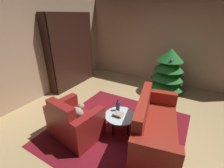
% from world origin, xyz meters
% --- Properties ---
extents(ground_plane, '(6.48, 6.48, 0.00)m').
position_xyz_m(ground_plane, '(0.00, 0.00, 0.00)').
color(ground_plane, tan).
extents(wall_back, '(5.37, 0.06, 2.69)m').
position_xyz_m(wall_back, '(0.00, 2.73, 1.34)').
color(wall_back, tan).
rests_on(wall_back, ground).
extents(wall_left, '(0.06, 5.52, 2.69)m').
position_xyz_m(wall_left, '(-2.66, 0.00, 1.34)').
color(wall_left, tan).
rests_on(wall_left, ground).
extents(area_rug, '(2.58, 2.58, 0.01)m').
position_xyz_m(area_rug, '(-0.07, -0.28, 0.00)').
color(area_rug, maroon).
rests_on(area_rug, ground).
extents(bookshelf_unit, '(0.32, 1.74, 2.25)m').
position_xyz_m(bookshelf_unit, '(-2.42, 1.13, 1.08)').
color(bookshelf_unit, black).
rests_on(bookshelf_unit, ground).
extents(armchair_red, '(1.03, 0.82, 0.85)m').
position_xyz_m(armchair_red, '(-0.71, -0.84, 0.31)').
color(armchair_red, maroon).
rests_on(armchair_red, ground).
extents(couch_red, '(1.03, 1.83, 0.89)m').
position_xyz_m(couch_red, '(0.65, -0.20, 0.30)').
color(couch_red, maroon).
rests_on(couch_red, ground).
extents(coffee_table, '(0.61, 0.61, 0.42)m').
position_xyz_m(coffee_table, '(0.02, -0.32, 0.37)').
color(coffee_table, black).
rests_on(coffee_table, ground).
extents(book_stack_on_table, '(0.20, 0.15, 0.06)m').
position_xyz_m(book_stack_on_table, '(-0.02, -0.36, 0.45)').
color(book_stack_on_table, red).
rests_on(book_stack_on_table, coffee_table).
extents(bottle_on_table, '(0.08, 0.08, 0.26)m').
position_xyz_m(bottle_on_table, '(-0.10, -0.20, 0.52)').
color(bottle_on_table, '#293252').
rests_on(bottle_on_table, coffee_table).
extents(decorated_tree, '(1.04, 1.04, 1.34)m').
position_xyz_m(decorated_tree, '(0.40, 2.02, 0.67)').
color(decorated_tree, brown).
rests_on(decorated_tree, ground).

